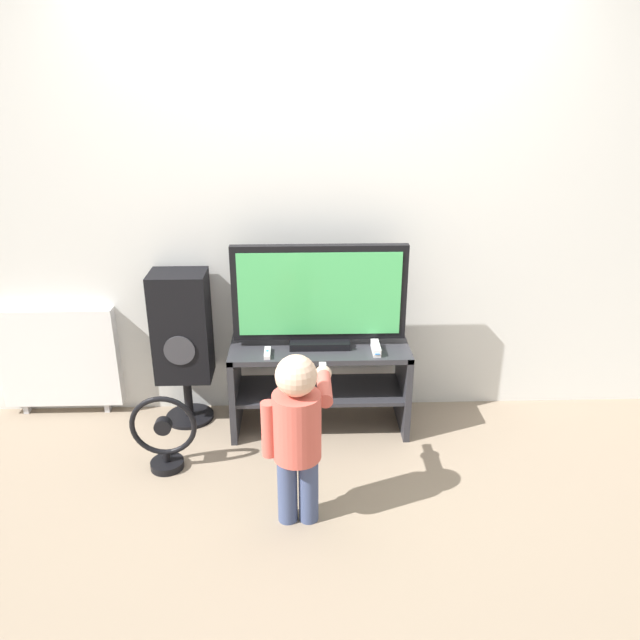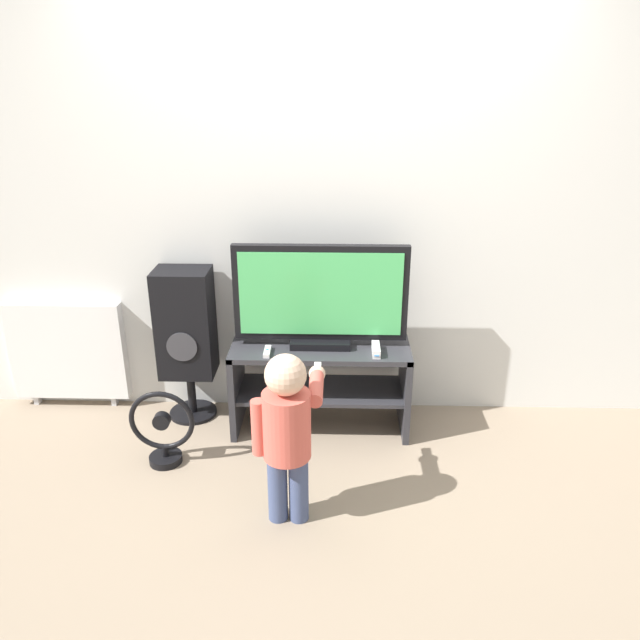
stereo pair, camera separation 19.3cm
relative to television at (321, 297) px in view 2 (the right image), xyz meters
name	(u,v)px [view 2 (the right image)]	position (x,y,z in m)	size (l,w,h in m)	color
ground_plane	(319,444)	(0.00, -0.22, -0.81)	(16.00, 16.00, 0.00)	gray
wall_back	(322,199)	(0.00, 0.26, 0.49)	(10.00, 0.06, 2.60)	silver
tv_stand	(320,374)	(0.00, -0.02, -0.47)	(1.01, 0.40, 0.52)	#2D2D33
television	(321,297)	(0.00, 0.00, 0.00)	(0.96, 0.20, 0.58)	black
game_console	(376,350)	(0.31, -0.11, -0.26)	(0.04, 0.16, 0.05)	white
remote_primary	(267,352)	(-0.29, -0.13, -0.27)	(0.04, 0.13, 0.03)	white
child	(287,425)	(-0.12, -0.83, -0.31)	(0.32, 0.48, 0.85)	#3F4C72
speaker_tower	(186,327)	(-0.79, 0.09, -0.23)	(0.32, 0.29, 0.93)	black
floor_fan	(163,431)	(-0.83, -0.41, -0.61)	(0.35, 0.18, 0.43)	black
radiator	(68,351)	(-1.56, 0.19, -0.44)	(0.71, 0.08, 0.68)	white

